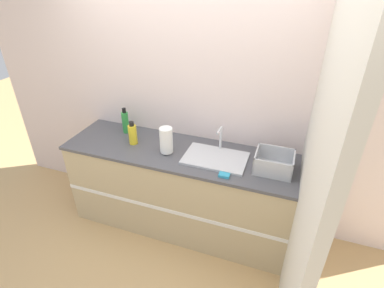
% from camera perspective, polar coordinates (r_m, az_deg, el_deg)
% --- Properties ---
extents(ground_plane, '(12.00, 12.00, 0.00)m').
position_cam_1_polar(ground_plane, '(3.21, -4.44, -18.33)').
color(ground_plane, tan).
extents(wall_back, '(4.61, 0.06, 2.60)m').
position_cam_1_polar(wall_back, '(2.95, -0.17, 8.39)').
color(wall_back, silver).
rests_on(wall_back, ground_plane).
extents(wall_right, '(0.06, 2.64, 2.60)m').
position_cam_1_polar(wall_right, '(2.49, 22.15, 1.57)').
color(wall_right, beige).
rests_on(wall_right, ground_plane).
extents(counter_cabinet, '(2.23, 0.67, 0.92)m').
position_cam_1_polar(counter_cabinet, '(3.10, -2.38, -8.51)').
color(counter_cabinet, tan).
rests_on(counter_cabinet, ground_plane).
extents(sink, '(0.56, 0.37, 0.26)m').
position_cam_1_polar(sink, '(2.71, 4.50, -2.51)').
color(sink, silver).
rests_on(sink, counter_cabinet).
extents(paper_towel_roll, '(0.12, 0.12, 0.25)m').
position_cam_1_polar(paper_towel_roll, '(2.75, -4.93, 0.68)').
color(paper_towel_roll, '#4C4C51').
rests_on(paper_towel_roll, counter_cabinet).
extents(dish_rack, '(0.32, 0.28, 0.16)m').
position_cam_1_polar(dish_rack, '(2.63, 15.29, -3.68)').
color(dish_rack, '#B7BABF').
rests_on(dish_rack, counter_cabinet).
extents(bottle_yellow, '(0.08, 0.08, 0.24)m').
position_cam_1_polar(bottle_yellow, '(2.96, -11.23, 1.89)').
color(bottle_yellow, yellow).
rests_on(bottle_yellow, counter_cabinet).
extents(bottle_green, '(0.07, 0.07, 0.27)m').
position_cam_1_polar(bottle_green, '(3.17, -12.57, 4.15)').
color(bottle_green, '#2D8C3D').
rests_on(bottle_green, counter_cabinet).
extents(sponge, '(0.09, 0.06, 0.02)m').
position_cam_1_polar(sponge, '(2.50, 6.15, -5.92)').
color(sponge, '#3399BF').
rests_on(sponge, counter_cabinet).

